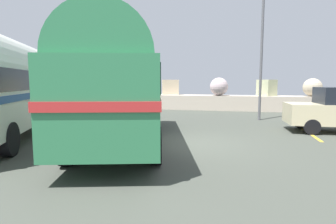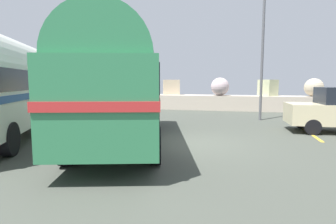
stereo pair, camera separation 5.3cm
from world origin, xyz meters
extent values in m
cube|color=#40443C|center=(0.00, 0.00, 0.01)|extent=(32.00, 26.00, 0.02)
cube|color=#BFB09E|center=(0.00, 11.80, 0.55)|extent=(31.36, 1.80, 1.10)
sphere|color=beige|center=(-12.95, 11.33, 1.62)|extent=(1.04, 1.04, 1.04)
sphere|color=#B6A4A9|center=(-10.18, 12.23, 1.69)|extent=(1.18, 1.18, 1.18)
cube|color=#C6C090|center=(-5.85, 12.15, 1.74)|extent=(1.41, 1.12, 1.28)
cube|color=#CCB694|center=(-3.52, 12.29, 1.69)|extent=(1.56, 1.49, 1.17)
sphere|color=#BFA9AD|center=(0.37, 11.36, 1.76)|extent=(1.31, 1.31, 1.31)
cube|color=#B7BC8F|center=(3.73, 11.84, 1.68)|extent=(1.42, 1.46, 1.16)
sphere|color=#BDAE94|center=(6.71, 11.72, 1.72)|extent=(1.25, 1.25, 1.25)
cube|color=gold|center=(4.47, 3.50, 0.02)|extent=(0.12, 4.40, 0.01)
cylinder|color=black|center=(-3.99, 1.89, 0.50)|extent=(0.54, 1.00, 0.96)
cylinder|color=black|center=(-1.87, 2.51, 0.50)|extent=(0.54, 1.00, 0.96)
cylinder|color=black|center=(-2.54, -3.11, 0.50)|extent=(0.54, 1.00, 0.96)
cylinder|color=black|center=(-0.42, -2.49, 0.50)|extent=(0.54, 1.00, 0.96)
cube|color=#2F7A4D|center=(-2.20, -0.30, 1.57)|extent=(4.64, 8.74, 2.10)
cylinder|color=#2F7A4D|center=(-2.20, -0.30, 2.62)|extent=(4.36, 8.36, 2.20)
cube|color=red|center=(-2.20, -0.30, 1.63)|extent=(4.71, 8.83, 0.20)
cube|color=black|center=(-2.20, -0.30, 2.15)|extent=(4.58, 8.42, 0.64)
cube|color=silver|center=(-3.39, 3.80, 0.70)|extent=(2.23, 0.79, 0.28)
cylinder|color=black|center=(-6.79, 1.98, 0.50)|extent=(0.66, 0.99, 0.96)
cylinder|color=black|center=(-4.60, -2.75, 0.50)|extent=(0.66, 0.99, 0.96)
cube|color=silver|center=(-6.70, -0.85, 1.57)|extent=(5.71, 8.63, 2.10)
cube|color=#2B559C|center=(-6.70, -0.85, 1.63)|extent=(5.79, 8.73, 0.20)
cube|color=black|center=(-6.70, -0.85, 2.15)|extent=(5.60, 8.34, 0.64)
cube|color=silver|center=(-8.50, 3.03, 0.70)|extent=(2.14, 1.10, 0.28)
cylinder|color=black|center=(4.48, 2.68, 0.33)|extent=(0.63, 0.23, 0.62)
cylinder|color=black|center=(4.40, 4.21, 0.33)|extent=(0.63, 0.23, 0.62)
cylinder|color=#5B5B60|center=(2.83, 6.59, 3.39)|extent=(0.14, 0.14, 6.79)
camera|label=1|loc=(1.47, -8.92, 2.09)|focal=29.04mm
camera|label=2|loc=(1.52, -8.91, 2.09)|focal=29.04mm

